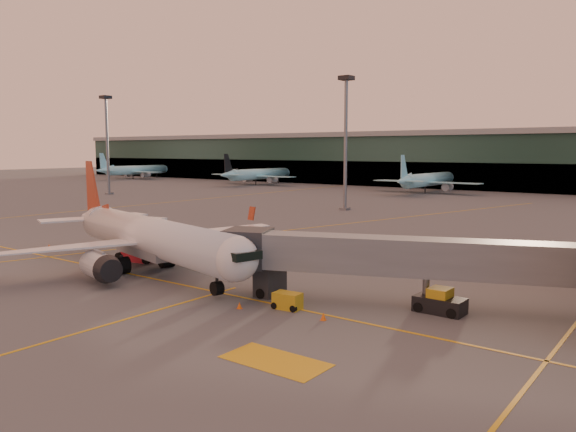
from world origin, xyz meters
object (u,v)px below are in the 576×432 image
Objects in this scene: main_airplane at (148,237)px; gpu_cart at (287,301)px; pushback_tug at (440,303)px; catering_truck at (138,236)px.

main_airplane reaches higher than gpu_cart.
main_airplane reaches higher than pushback_tug.
pushback_tug is at bearing 21.80° from main_airplane.
gpu_cart is (23.57, -5.10, -2.00)m from catering_truck.
catering_truck is 32.93m from pushback_tug.
catering_truck is 2.87× the size of gpu_cart.
main_airplane is 5.43× the size of catering_truck.
main_airplane is at bearing -170.84° from pushback_tug.
main_airplane is at bearing 168.44° from gpu_cart.
gpu_cart is at bearing 7.61° from main_airplane.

